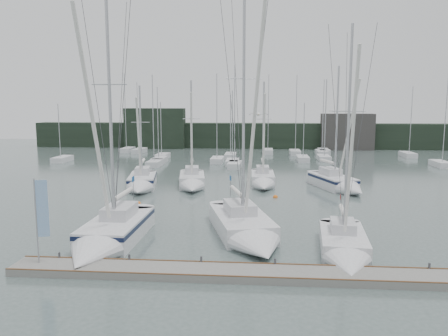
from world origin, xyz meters
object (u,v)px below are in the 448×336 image
object	(u,v)px
buoy_b	(275,197)
dock_banner	(40,213)
sailboat_near_center	(249,233)
buoy_c	(138,204)
sailboat_near_left	(107,238)
sailboat_near_right	(345,251)
sailboat_mid_b	(192,183)
sailboat_mid_a	(141,183)
sailboat_mid_c	(263,181)
sailboat_mid_d	(340,184)

from	to	relation	value
buoy_b	dock_banner	distance (m)	23.75
sailboat_near_center	buoy_b	size ratio (longest dim) A/B	37.33
sailboat_near_center	buoy_c	bearing A→B (deg)	120.21
sailboat_near_left	buoy_c	bearing A→B (deg)	97.09
sailboat_near_right	buoy_b	distance (m)	16.91
sailboat_mid_b	buoy_b	distance (m)	9.60
sailboat_near_center	sailboat_mid_a	xyz separation A→B (m)	(-11.71, 16.66, 0.04)
sailboat_near_right	sailboat_mid_b	size ratio (longest dim) A/B	1.18
buoy_b	buoy_c	bearing A→B (deg)	-162.94
sailboat_near_left	sailboat_mid_c	world-z (taller)	sailboat_near_left
buoy_b	dock_banner	xyz separation A→B (m)	(-13.19, -19.49, 3.14)
sailboat_mid_b	buoy_c	world-z (taller)	sailboat_mid_b
sailboat_mid_d	dock_banner	bearing A→B (deg)	-149.49
sailboat_near_center	sailboat_mid_d	bearing A→B (deg)	48.29
sailboat_near_left	sailboat_mid_d	world-z (taller)	sailboat_near_left
sailboat_near_center	buoy_c	world-z (taller)	sailboat_near_center
buoy_b	buoy_c	world-z (taller)	buoy_c
sailboat_mid_d	buoy_b	world-z (taller)	sailboat_mid_d
buoy_b	sailboat_near_right	bearing A→B (deg)	-78.20
sailboat_mid_a	buoy_c	distance (m)	6.78
dock_banner	sailboat_near_left	bearing A→B (deg)	46.57
sailboat_mid_d	sailboat_near_center	bearing A→B (deg)	-135.75
sailboat_near_left	buoy_c	world-z (taller)	sailboat_near_left
sailboat_near_left	sailboat_near_center	xyz separation A→B (m)	(8.80, 1.88, -0.07)
sailboat_near_left	buoy_b	distance (m)	19.22
sailboat_near_center	sailboat_mid_c	xyz separation A→B (m)	(1.02, 19.37, -0.01)
sailboat_mid_a	sailboat_mid_d	bearing A→B (deg)	-6.80
dock_banner	buoy_c	bearing A→B (deg)	74.35
sailboat_near_right	sailboat_mid_d	world-z (taller)	sailboat_near_right
sailboat_mid_c	sailboat_near_left	bearing A→B (deg)	-116.05
sailboat_near_center	buoy_c	xyz separation A→B (m)	(-10.21, 10.08, -0.60)
sailboat_near_left	sailboat_near_right	xyz separation A→B (m)	(14.43, -0.78, -0.16)
sailboat_near_right	buoy_c	world-z (taller)	sailboat_near_right
sailboat_mid_c	buoy_c	world-z (taller)	sailboat_mid_c
sailboat_mid_c	buoy_b	world-z (taller)	sailboat_mid_c
sailboat_near_left	sailboat_mid_b	distance (m)	19.90
sailboat_near_center	sailboat_mid_b	distance (m)	19.04
sailboat_near_right	sailboat_mid_c	world-z (taller)	sailboat_near_right
sailboat_near_right	sailboat_mid_b	xyz separation A→B (m)	(-12.16, 20.56, 0.08)
sailboat_near_right	buoy_c	size ratio (longest dim) A/B	27.43
sailboat_mid_a	sailboat_mid_c	bearing A→B (deg)	1.56
sailboat_mid_d	sailboat_near_right	bearing A→B (deg)	-118.41
sailboat_mid_a	sailboat_mid_c	distance (m)	13.02
sailboat_near_center	sailboat_near_left	bearing A→B (deg)	176.92
sailboat_near_center	buoy_b	xyz separation A→B (m)	(2.18, 13.88, -0.60)
sailboat_mid_a	dock_banner	bearing A→B (deg)	-98.67
sailboat_mid_d	dock_banner	size ratio (longest dim) A/B	2.95
sailboat_mid_b	sailboat_mid_d	bearing A→B (deg)	-8.49
sailboat_near_left	sailboat_mid_a	size ratio (longest dim) A/B	1.46
sailboat_near_left	sailboat_mid_c	size ratio (longest dim) A/B	1.42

